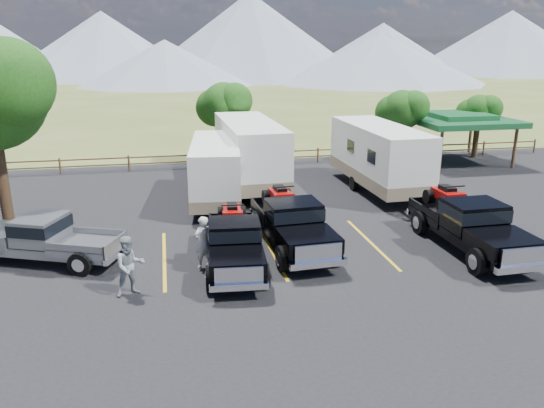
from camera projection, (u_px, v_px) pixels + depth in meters
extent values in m
plane|color=#485925|center=(359.00, 294.00, 16.71)|extent=(320.00, 320.00, 0.00)
cube|color=black|center=(330.00, 257.00, 19.52)|extent=(44.00, 34.00, 0.04)
cube|color=gold|center=(164.00, 259.00, 19.31)|extent=(0.12, 5.50, 0.01)
cube|color=gold|center=(272.00, 251.00, 20.07)|extent=(0.12, 5.50, 0.01)
cube|color=gold|center=(371.00, 243.00, 20.82)|extent=(0.12, 5.50, 0.01)
cube|color=gold|center=(464.00, 236.00, 21.58)|extent=(0.12, 5.50, 0.01)
cylinder|color=black|center=(2.00, 176.00, 22.12)|extent=(0.48, 0.48, 4.48)
sphere|color=#1B4310|center=(8.00, 84.00, 20.43)|extent=(3.52, 3.52, 3.52)
cylinder|color=black|center=(400.00, 143.00, 33.93)|extent=(0.39, 0.39, 2.80)
sphere|color=#1B4310|center=(402.00, 110.00, 33.31)|extent=(2.52, 2.52, 2.52)
sphere|color=#1B4310|center=(414.00, 106.00, 32.91)|extent=(1.98, 1.98, 1.98)
sphere|color=#1B4310|center=(392.00, 112.00, 33.64)|extent=(2.16, 2.16, 2.16)
cylinder|color=black|center=(476.00, 139.00, 36.04)|extent=(0.38, 0.38, 2.52)
sphere|color=#1B4310|center=(479.00, 111.00, 35.49)|extent=(2.24, 2.24, 2.24)
sphere|color=#1B4310|center=(489.00, 108.00, 35.13)|extent=(1.76, 1.76, 1.76)
sphere|color=#1B4310|center=(470.00, 113.00, 35.78)|extent=(1.92, 1.92, 1.92)
cylinder|color=black|center=(225.00, 142.00, 33.68)|extent=(0.41, 0.41, 3.08)
sphere|color=#1B4310|center=(224.00, 105.00, 33.00)|extent=(2.80, 2.80, 2.80)
sphere|color=#1B4310|center=(235.00, 101.00, 32.56)|extent=(2.20, 2.20, 2.20)
sphere|color=#1B4310|center=(215.00, 107.00, 33.37)|extent=(2.40, 2.40, 2.40)
cylinder|color=brown|center=(60.00, 166.00, 31.63)|extent=(0.12, 0.12, 1.00)
cylinder|color=brown|center=(129.00, 163.00, 32.39)|extent=(0.12, 0.12, 1.00)
cylinder|color=brown|center=(195.00, 161.00, 33.14)|extent=(0.12, 0.12, 1.00)
cylinder|color=brown|center=(258.00, 158.00, 33.90)|extent=(0.12, 0.12, 1.00)
cylinder|color=brown|center=(318.00, 155.00, 34.65)|extent=(0.12, 0.12, 1.00)
cylinder|color=brown|center=(375.00, 153.00, 35.41)|extent=(0.12, 0.12, 1.00)
cylinder|color=brown|center=(431.00, 151.00, 36.17)|extent=(0.12, 0.12, 1.00)
cylinder|color=brown|center=(484.00, 148.00, 36.92)|extent=(0.12, 0.12, 1.00)
cylinder|color=brown|center=(534.00, 146.00, 37.68)|extent=(0.12, 0.12, 1.00)
cube|color=brown|center=(288.00, 157.00, 34.29)|extent=(36.00, 0.06, 0.08)
cube|color=brown|center=(288.00, 151.00, 34.17)|extent=(36.00, 0.06, 0.08)
cylinder|color=brown|center=(441.00, 151.00, 31.90)|extent=(0.20, 0.20, 2.60)
cylinder|color=brown|center=(405.00, 137.00, 36.58)|extent=(0.20, 0.20, 2.60)
cylinder|color=brown|center=(515.00, 148.00, 32.84)|extent=(0.20, 0.20, 2.60)
cylinder|color=brown|center=(470.00, 135.00, 37.53)|extent=(0.20, 0.20, 2.60)
cube|color=#18542C|center=(459.00, 120.00, 34.29)|extent=(6.20, 6.20, 0.35)
cube|color=#18542C|center=(459.00, 116.00, 34.20)|extent=(3.50, 3.50, 0.35)
cone|color=gray|center=(103.00, 44.00, 116.20)|extent=(44.00, 44.00, 14.00)
cone|color=gray|center=(250.00, 35.00, 117.91)|extent=(52.00, 52.00, 18.00)
cone|color=gray|center=(382.00, 48.00, 130.84)|extent=(40.00, 40.00, 12.00)
cone|color=gray|center=(509.00, 42.00, 132.69)|extent=(50.00, 50.00, 15.00)
cone|color=gray|center=(165.00, 62.00, 96.11)|extent=(32.00, 32.00, 8.00)
cone|color=gray|center=(379.00, 59.00, 100.71)|extent=(40.00, 40.00, 9.00)
cube|color=black|center=(235.00, 251.00, 18.55)|extent=(2.13, 5.38, 0.33)
cube|color=black|center=(237.00, 262.00, 16.76)|extent=(1.90, 1.80, 0.46)
cube|color=black|center=(235.00, 234.00, 18.25)|extent=(1.85, 1.58, 0.92)
cube|color=black|center=(234.00, 230.00, 18.20)|extent=(1.89, 1.64, 0.41)
cube|color=black|center=(233.00, 228.00, 20.05)|extent=(1.95, 2.35, 0.51)
cube|color=silver|center=(239.00, 275.00, 15.88)|extent=(1.48, 0.20, 0.51)
cube|color=silver|center=(239.00, 287.00, 15.93)|extent=(1.81, 0.32, 0.20)
cube|color=silver|center=(231.00, 226.00, 21.19)|extent=(1.81, 0.30, 0.20)
cylinder|color=black|center=(210.00, 278.00, 16.77)|extent=(0.35, 0.85, 0.83)
cylinder|color=black|center=(265.00, 276.00, 16.96)|extent=(0.35, 0.85, 0.83)
cylinder|color=black|center=(210.00, 238.00, 20.23)|extent=(0.35, 0.85, 0.83)
cylinder|color=black|center=(255.00, 236.00, 20.42)|extent=(0.35, 0.85, 0.83)
cube|color=#8D0A07|center=(232.00, 212.00, 19.86)|extent=(0.74, 1.25, 0.32)
cube|color=black|center=(232.00, 207.00, 19.80)|extent=(0.43, 0.72, 0.17)
cube|color=#8D0A07|center=(233.00, 214.00, 19.36)|extent=(0.76, 0.38, 0.20)
cylinder|color=black|center=(232.00, 205.00, 19.35)|extent=(0.83, 0.12, 0.06)
cylinder|color=black|center=(222.00, 222.00, 19.39)|extent=(0.28, 0.53, 0.52)
cylinder|color=black|center=(244.00, 221.00, 19.48)|extent=(0.28, 0.53, 0.52)
cylinder|color=black|center=(221.00, 213.00, 20.35)|extent=(0.28, 0.53, 0.52)
cylinder|color=black|center=(242.00, 213.00, 20.45)|extent=(0.28, 0.53, 0.52)
cube|color=black|center=(293.00, 232.00, 20.23)|extent=(2.16, 5.86, 0.36)
cube|color=black|center=(309.00, 240.00, 18.32)|extent=(2.04, 1.92, 0.51)
cube|color=black|center=(294.00, 215.00, 19.90)|extent=(1.98, 1.68, 1.01)
cube|color=black|center=(294.00, 211.00, 19.86)|extent=(2.03, 1.74, 0.46)
cube|color=black|center=(280.00, 211.00, 21.83)|extent=(2.07, 2.53, 0.56)
cube|color=silver|center=(318.00, 253.00, 17.38)|extent=(1.62, 0.17, 0.56)
cube|color=silver|center=(319.00, 264.00, 17.44)|extent=(1.99, 0.29, 0.22)
cube|color=silver|center=(273.00, 210.00, 23.06)|extent=(1.99, 0.27, 0.22)
cylinder|color=black|center=(283.00, 258.00, 18.20)|extent=(0.35, 0.93, 0.91)
cylinder|color=black|center=(334.00, 253.00, 18.65)|extent=(0.35, 0.93, 0.91)
cylinder|color=black|center=(257.00, 222.00, 21.91)|extent=(0.35, 0.93, 0.91)
cylinder|color=black|center=(301.00, 218.00, 22.36)|extent=(0.35, 0.93, 0.91)
cube|color=#8D0A07|center=(280.00, 195.00, 21.63)|extent=(0.78, 1.35, 0.35)
cube|color=black|center=(280.00, 189.00, 21.56)|extent=(0.44, 0.78, 0.18)
cube|color=#8D0A07|center=(284.00, 196.00, 21.09)|extent=(0.83, 0.40, 0.22)
cylinder|color=black|center=(283.00, 187.00, 21.08)|extent=(0.91, 0.11, 0.06)
cylinder|color=black|center=(273.00, 204.00, 21.07)|extent=(0.29, 0.58, 0.57)
cylinder|color=black|center=(295.00, 203.00, 21.28)|extent=(0.29, 0.58, 0.57)
cylinder|color=black|center=(266.00, 197.00, 22.10)|extent=(0.29, 0.58, 0.57)
cylinder|color=black|center=(287.00, 195.00, 22.31)|extent=(0.29, 0.58, 0.57)
cube|color=black|center=(470.00, 234.00, 19.97)|extent=(1.99, 5.99, 0.38)
cube|color=black|center=(504.00, 243.00, 17.98)|extent=(2.03, 1.90, 0.52)
cube|color=black|center=(474.00, 216.00, 19.63)|extent=(1.98, 1.65, 1.05)
cube|color=black|center=(475.00, 212.00, 19.59)|extent=(2.03, 1.72, 0.47)
cube|color=black|center=(445.00, 211.00, 21.65)|extent=(2.04, 2.53, 0.58)
cube|color=silver|center=(524.00, 256.00, 17.00)|extent=(1.68, 0.10, 0.58)
cube|color=silver|center=(524.00, 268.00, 17.06)|extent=(2.05, 0.21, 0.23)
cube|color=silver|center=(429.00, 210.00, 22.93)|extent=(2.05, 0.19, 0.23)
cylinder|color=black|center=(477.00, 262.00, 17.90)|extent=(0.32, 0.95, 0.94)
cylinder|color=black|center=(528.00, 257.00, 18.29)|extent=(0.32, 0.95, 0.94)
cylinder|color=black|center=(420.00, 222.00, 21.77)|extent=(0.32, 0.95, 0.94)
cylinder|color=black|center=(463.00, 219.00, 22.16)|extent=(0.32, 0.95, 0.94)
cube|color=#8D0A07|center=(447.00, 195.00, 21.44)|extent=(0.75, 1.37, 0.37)
cube|color=black|center=(447.00, 188.00, 21.37)|extent=(0.43, 0.79, 0.19)
cube|color=#8D0A07|center=(454.00, 196.00, 20.87)|extent=(0.84, 0.38, 0.23)
cylinder|color=black|center=(454.00, 186.00, 20.86)|extent=(0.94, 0.07, 0.06)
cylinder|color=black|center=(443.00, 204.00, 20.87)|extent=(0.28, 0.59, 0.59)
cylinder|color=black|center=(464.00, 203.00, 21.06)|extent=(0.28, 0.59, 0.59)
cylinder|color=black|center=(429.00, 196.00, 21.95)|extent=(0.28, 0.59, 0.59)
cylinder|color=black|center=(449.00, 195.00, 22.14)|extent=(0.28, 0.59, 0.59)
cube|color=silver|center=(216.00, 167.00, 25.61)|extent=(2.98, 7.15, 2.50)
cube|color=#806F58|center=(216.00, 187.00, 25.90)|extent=(3.01, 7.19, 0.56)
cube|color=black|center=(190.00, 171.00, 23.79)|extent=(0.11, 0.83, 0.56)
cube|color=black|center=(240.00, 170.00, 23.98)|extent=(0.11, 0.83, 0.56)
cylinder|color=black|center=(195.00, 195.00, 26.21)|extent=(0.30, 0.67, 0.65)
cylinder|color=black|center=(238.00, 194.00, 26.39)|extent=(0.30, 0.67, 0.65)
cube|color=black|center=(215.00, 222.00, 21.89)|extent=(0.30, 1.67, 0.09)
cube|color=silver|center=(250.00, 149.00, 28.24)|extent=(2.87, 8.32, 2.97)
cube|color=#806F58|center=(250.00, 170.00, 28.58)|extent=(2.90, 8.36, 0.66)
cube|color=black|center=(231.00, 152.00, 25.94)|extent=(0.05, 0.99, 0.66)
cube|color=black|center=(283.00, 150.00, 26.52)|extent=(0.05, 0.99, 0.66)
cylinder|color=black|center=(227.00, 180.00, 28.78)|extent=(0.30, 0.78, 0.77)
cylinder|color=black|center=(271.00, 178.00, 29.31)|extent=(0.30, 0.78, 0.77)
cube|color=black|center=(271.00, 204.00, 23.93)|extent=(0.19, 1.98, 0.11)
cube|color=silver|center=(379.00, 153.00, 27.65)|extent=(2.73, 8.00, 2.86)
cube|color=#806F58|center=(378.00, 174.00, 27.98)|extent=(2.76, 8.04, 0.64)
cube|color=black|center=(371.00, 157.00, 25.45)|extent=(0.04, 0.95, 0.64)
cube|color=black|center=(420.00, 154.00, 25.99)|extent=(0.04, 0.95, 0.64)
cylinder|color=black|center=(354.00, 183.00, 28.18)|extent=(0.28, 0.75, 0.74)
cylinder|color=black|center=(395.00, 181.00, 28.68)|extent=(0.28, 0.75, 0.74)
cube|color=black|center=(422.00, 208.00, 23.50)|extent=(0.17, 1.91, 0.11)
cube|color=slate|center=(46.00, 246.00, 18.94)|extent=(5.47, 3.55, 0.33)
cube|color=slate|center=(1.00, 234.00, 19.17)|extent=(2.20, 2.26, 0.46)
cube|color=slate|center=(41.00, 229.00, 18.77)|extent=(1.98, 2.14, 0.92)
cube|color=black|center=(40.00, 225.00, 18.73)|extent=(2.04, 2.19, 0.41)
cube|color=slate|center=(88.00, 243.00, 18.57)|extent=(2.70, 2.47, 0.50)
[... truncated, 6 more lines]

